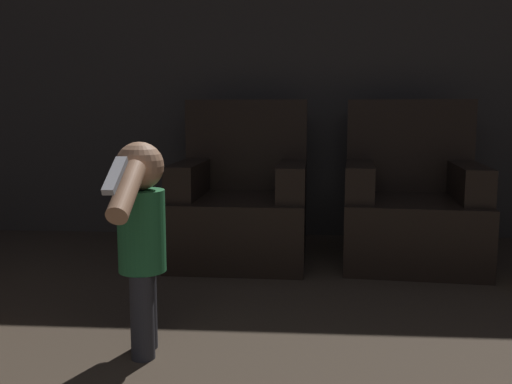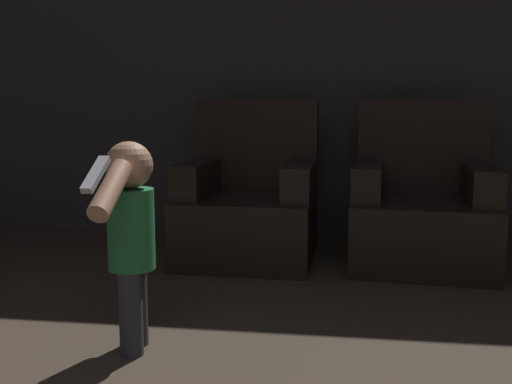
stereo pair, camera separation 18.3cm
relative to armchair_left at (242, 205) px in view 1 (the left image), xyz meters
name	(u,v)px [view 1 (the left image)]	position (x,y,z in m)	size (l,w,h in m)	color
wall_back	(305,52)	(0.38, 0.66, 0.98)	(8.40, 0.05, 2.60)	#33302D
armchair_left	(242,205)	(0.00, 0.00, 0.00)	(0.80, 0.85, 0.96)	black
armchair_right	(411,207)	(1.02, 0.00, 0.00)	(0.86, 0.90, 0.96)	black
person_toddler	(141,231)	(-0.22, -1.46, 0.14)	(0.17, 0.54, 0.78)	#28282D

